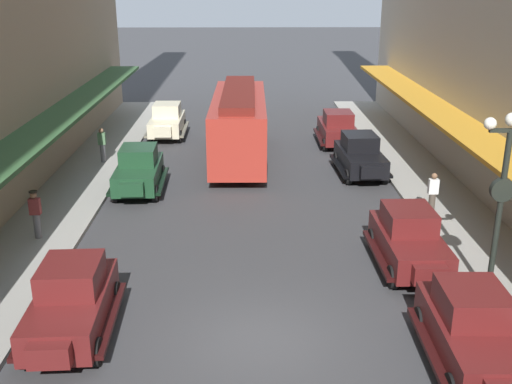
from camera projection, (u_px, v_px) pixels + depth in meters
The scene contains 13 objects.
ground_plane at pixel (261, 341), 15.13m from camera, with size 200.00×200.00×0.00m, color #38383A.
parked_car_0 at pixel (71, 300), 15.17m from camera, with size 2.27×4.31×1.84m.
parked_car_1 at pixel (473, 328), 13.93m from camera, with size 2.23×4.29×1.84m.
parked_car_2 at pixel (167, 120), 34.20m from camera, with size 2.15×4.26×1.84m.
parked_car_4 at pixel (139, 169), 25.50m from camera, with size 2.24×4.30×1.84m.
parked_car_5 at pixel (360, 154), 27.58m from camera, with size 2.28×4.31×1.84m.
parked_car_6 at pixel (337, 127), 32.56m from camera, with size 2.14×4.26×1.84m.
parked_car_7 at pixel (409, 238), 18.75m from camera, with size 2.18×4.27×1.84m.
streetcar at pixel (239, 122), 29.53m from camera, with size 2.64×9.63×3.46m.
lamp_post_with_clock at pixel (501, 199), 16.09m from camera, with size 1.42×0.44×5.16m.
pedestrian_0 at pixel (433, 194), 22.44m from camera, with size 0.36×0.24×1.64m.
pedestrian_1 at pixel (36, 214), 20.48m from camera, with size 0.36×0.28×1.67m.
pedestrian_3 at pixel (102, 145), 29.02m from camera, with size 0.36×0.24×1.64m.
Camera 1 is at (-0.36, -13.04, 8.53)m, focal length 42.79 mm.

